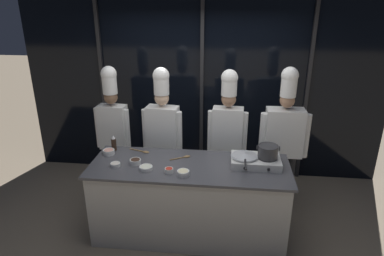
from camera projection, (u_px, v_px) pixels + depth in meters
The scene contains 19 objects.
ground_plane at pixel (190, 232), 4.16m from camera, with size 24.00×24.00×0.00m, color #7F705B.
window_wall_back at pixel (202, 90), 5.15m from camera, with size 5.39×0.09×2.70m.
demo_counter at pixel (190, 200), 3.99m from camera, with size 2.24×0.82×0.91m.
portable_stove at pixel (256, 161), 3.82m from camera, with size 0.55×0.37×0.10m.
frying_pan at pixel (245, 155), 3.81m from camera, with size 0.31×0.53×0.04m.
stock_pot at pixel (268, 151), 3.76m from camera, with size 0.25×0.22×0.14m.
squeeze_bottle_soy at pixel (114, 143), 4.17m from camera, with size 0.06×0.06×0.19m.
prep_bowl_noodles at pixel (183, 173), 3.60m from camera, with size 0.13×0.13×0.06m.
prep_bowl_soy_glaze at pixel (135, 161), 3.85m from camera, with size 0.13×0.13×0.06m.
prep_bowl_bean_sprouts at pixel (146, 168), 3.72m from camera, with size 0.15×0.15×0.04m.
prep_bowl_onion at pixel (115, 164), 3.80m from camera, with size 0.11×0.11×0.04m.
prep_bowl_chili_flakes at pixel (169, 170), 3.65m from camera, with size 0.09×0.09×0.06m.
prep_bowl_shrimp at pixel (109, 152), 4.08m from camera, with size 0.14×0.14×0.06m.
serving_spoon_slotted at pixel (184, 157), 4.00m from camera, with size 0.24×0.16×0.02m.
serving_spoon_solid at pixel (143, 151), 4.15m from camera, with size 0.27×0.12×0.02m.
chef_head at pixel (113, 123), 4.54m from camera, with size 0.48×0.21×1.86m.
chef_sous at pixel (163, 128), 4.40m from camera, with size 0.53×0.25×1.87m.
chef_line at pixel (227, 129), 4.36m from camera, with size 0.50×0.22×1.86m.
chef_pastry at pixel (284, 133), 4.31m from camera, with size 0.62×0.25×1.90m.
Camera 1 is at (0.41, -3.39, 2.69)m, focal length 32.00 mm.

